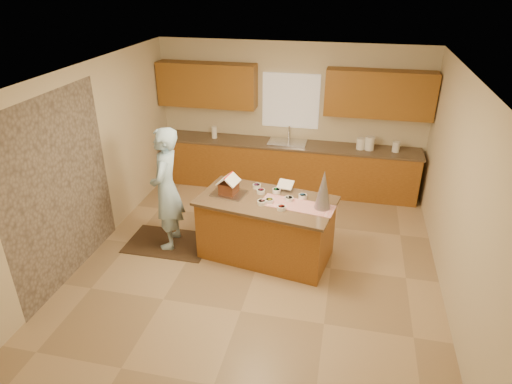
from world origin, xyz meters
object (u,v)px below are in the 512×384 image
Objects in this scene: boy at (166,189)px; gingerbread_house at (229,186)px; tinsel_tree at (323,190)px; island_base at (266,229)px.

gingerbread_house is at bearing 86.36° from boy.
tinsel_tree is 1.71× the size of gingerbread_house.
island_base is at bearing 174.03° from tinsel_tree.
gingerbread_house is at bearing 174.66° from tinsel_tree.
boy is 0.94m from gingerbread_house.
boy is at bearing 178.42° from tinsel_tree.
island_base is at bearing 83.25° from boy.
gingerbread_house is (0.93, 0.06, 0.12)m from boy.
gingerbread_house is at bearing -174.81° from island_base.
boy reaches higher than island_base.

